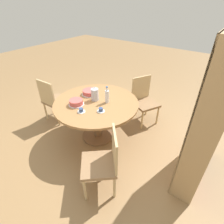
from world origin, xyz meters
TOP-DOWN VIEW (x-y plane):
  - ground_plane at (0.00, 0.00)m, footprint 14.00×14.00m
  - dining_table at (0.00, 0.00)m, footprint 1.36×1.36m
  - chair_a at (0.11, -1.00)m, footprint 0.44×0.44m
  - chair_b at (0.70, 0.71)m, footprint 0.59×0.59m
  - chair_c at (-0.92, 0.40)m, footprint 0.57×0.57m
  - bookshelf at (-0.24, 1.56)m, footprint 1.07×0.28m
  - coffee_pot at (-0.04, -0.06)m, footprint 0.12×0.12m
  - water_bottle at (-0.10, 0.15)m, footprint 0.07×0.07m
  - cake_main at (-0.13, -0.26)m, footprint 0.27×0.27m
  - cake_second at (0.25, -0.19)m, footprint 0.24×0.24m
  - cup_a at (0.35, 0.01)m, footprint 0.12×0.12m
  - cup_b at (0.17, 0.24)m, footprint 0.12×0.12m

SIDE VIEW (x-z plane):
  - ground_plane at x=0.00m, z-range 0.00..0.00m
  - chair_a at x=0.11m, z-range 0.02..0.91m
  - chair_b at x=0.70m, z-range 0.02..0.91m
  - chair_c at x=-0.92m, z-range 0.02..0.91m
  - dining_table at x=0.00m, z-range 0.22..0.93m
  - cup_a at x=0.35m, z-range 0.71..0.77m
  - cup_b at x=0.17m, z-range 0.71..0.77m
  - cake_main at x=-0.13m, z-range 0.71..0.79m
  - cake_second at x=0.25m, z-range 0.71..0.80m
  - coffee_pot at x=-0.04m, z-range 0.70..0.94m
  - water_bottle at x=-0.10m, z-range 0.69..0.96m
  - bookshelf at x=-0.24m, z-range -0.06..1.86m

